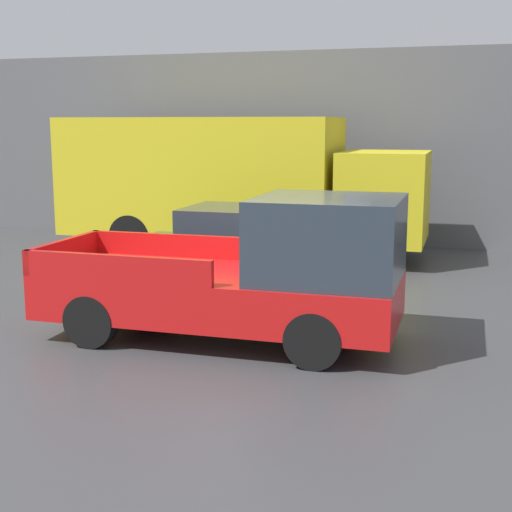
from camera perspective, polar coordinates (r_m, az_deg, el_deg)
name	(u,v)px	position (r m, az deg, el deg)	size (l,w,h in m)	color
ground_plane	(272,335)	(10.58, 1.29, -6.37)	(60.00, 60.00, 0.00)	#3D3D3F
building_wall	(361,148)	(18.58, 8.41, 8.51)	(28.00, 0.15, 4.93)	#56565B
pickup_truck	(254,275)	(10.07, -0.15, -1.53)	(5.10, 2.05, 2.11)	red
car	(247,250)	(13.05, -0.74, 0.48)	(4.33, 1.92, 1.58)	#1E592D
delivery_truck	(231,180)	(16.94, -2.03, 6.06)	(8.52, 2.63, 3.23)	gold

